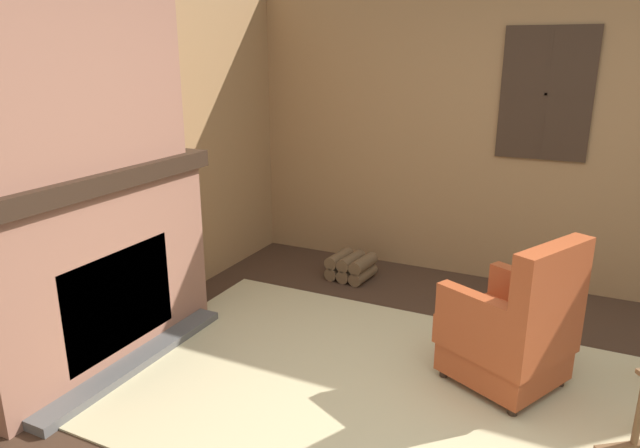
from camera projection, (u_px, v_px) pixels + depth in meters
wood_panel_wall_left at (56, 165)px, 3.43m from camera, size 0.06×5.51×2.48m
wood_panel_wall_back at (538, 136)px, 4.53m from camera, size 5.51×0.09×2.48m
fireplace_hearth at (97, 269)px, 3.51m from camera, size 0.59×1.77×1.23m
chimney_breast at (70, 61)px, 3.16m from camera, size 0.33×1.47×1.23m
area_rug at (396, 394)px, 3.28m from camera, size 3.48×2.14×0.01m
armchair at (512, 332)px, 3.28m from camera, size 0.80×0.79×0.93m
firewood_stack at (351, 266)px, 4.95m from camera, size 0.38×0.37×0.22m
oil_lamp_vase at (33, 162)px, 3.08m from camera, size 0.12×0.12×0.26m
storage_case at (146, 143)px, 3.84m from camera, size 0.13×0.22×0.14m
decorative_plate_on_mantel at (76, 144)px, 3.34m from camera, size 0.07×0.29×0.29m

